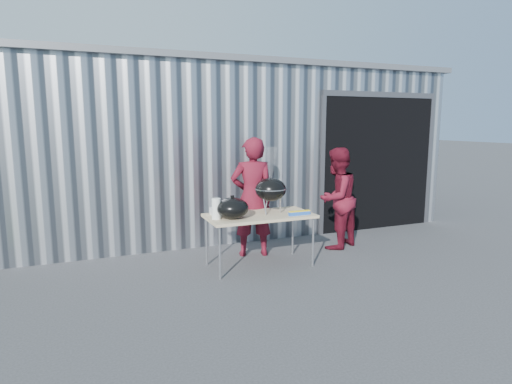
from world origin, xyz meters
name	(u,v)px	position (x,y,z in m)	size (l,w,h in m)	color
ground	(251,280)	(0.00, 0.00, 0.00)	(80.00, 80.00, 0.00)	#363639
building	(214,145)	(0.92, 4.59, 1.54)	(8.20, 6.20, 3.10)	silver
folding_table	(260,217)	(0.33, 0.47, 0.71)	(1.50, 0.75, 0.75)	tan
kettle_grill	(271,184)	(0.51, 0.52, 1.17)	(0.45, 0.45, 0.94)	black
grill_lid	(232,208)	(-0.11, 0.37, 0.89)	(0.44, 0.44, 0.32)	black
paper_towels	(216,209)	(-0.32, 0.42, 0.89)	(0.12, 0.12, 0.28)	white
white_tub	(218,211)	(-0.22, 0.68, 0.80)	(0.20, 0.15, 0.10)	white
foil_box	(299,213)	(0.83, 0.22, 0.78)	(0.32, 0.06, 0.06)	blue
person_cook	(252,197)	(0.43, 0.99, 0.91)	(0.66, 0.43, 1.82)	#590F1D
person_bystander	(336,198)	(1.84, 0.86, 0.82)	(0.80, 0.62, 1.64)	#590F1D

